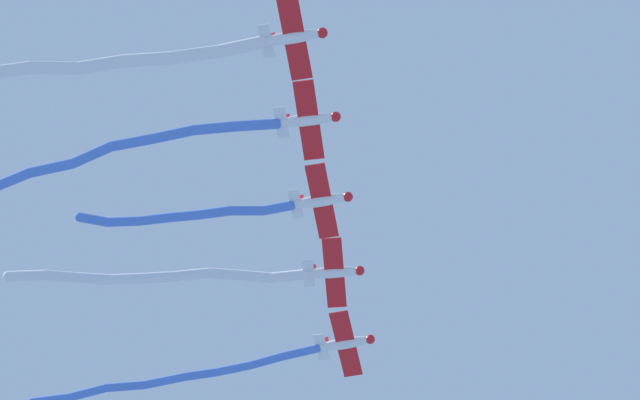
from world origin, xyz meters
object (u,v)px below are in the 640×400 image
Objects in this scene: airplane_slot at (334,272)px; airplane_lead at (294,37)px; airplane_left_wing at (308,120)px; airplane_right_wing at (321,201)px; airplane_trail at (345,343)px.

airplane_lead is at bearing -93.87° from airplane_slot.
airplane_slot is (3.82, 12.76, 0.00)m from airplane_left_wing.
airplane_slot is at bearing 91.10° from airplane_lead.
airplane_slot is at bearing 91.55° from airplane_right_wing.
airplane_slot is (1.91, 6.39, 0.30)m from airplane_right_wing.
airplane_lead is 19.98m from airplane_slot.
airplane_right_wing and airplane_trail have the same top height.
airplane_left_wing is 1.00× the size of airplane_slot.
airplane_trail is (5.72, 19.12, -0.30)m from airplane_left_wing.
airplane_lead is 1.00× the size of airplane_right_wing.
airplane_left_wing is 1.00× the size of airplane_right_wing.
airplane_slot is at bearing 89.05° from airplane_left_wing.
airplane_slot is 6.65m from airplane_trail.
airplane_slot is (5.73, 19.14, 0.30)m from airplane_lead.
airplane_left_wing reaches higher than airplane_lead.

